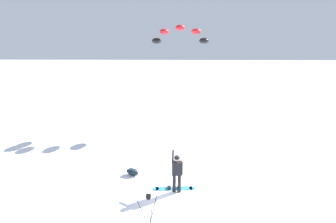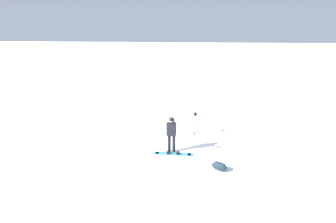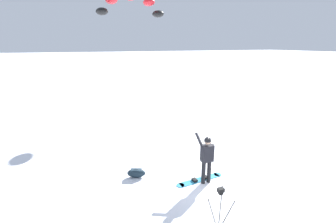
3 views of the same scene
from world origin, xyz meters
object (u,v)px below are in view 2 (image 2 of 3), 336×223
Objects in this scene: gear_bag_large at (219,166)px; camera_tripod at (195,119)px; snowboarder at (172,131)px; snowboard at (173,154)px.

camera_tripod is (-3.40, -1.25, 0.74)m from gear_bag_large.
snowboarder reaches higher than camera_tripod.
snowboarder is 2.44× the size of gear_bag_large.
camera_tripod reaches higher than gear_bag_large.
snowboarder is 1.04m from snowboard.
snowboarder is 1.34× the size of camera_tripod.
gear_bag_large is 3.69m from camera_tripod.
gear_bag_large is at bearing 20.17° from camera_tripod.
snowboarder is 2.64m from gear_bag_large.
snowboarder is at bearing -120.16° from gear_bag_large.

